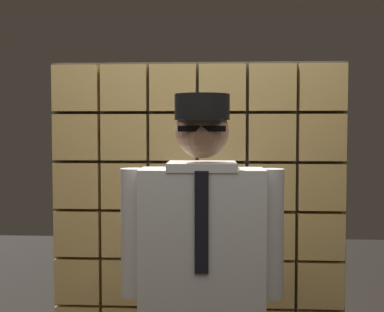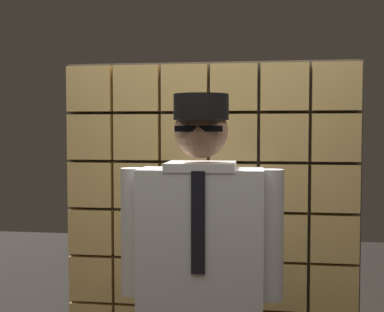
# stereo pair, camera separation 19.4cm
# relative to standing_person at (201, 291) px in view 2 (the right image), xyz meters

# --- Properties ---
(glass_block_wall) EXTENTS (1.73, 0.10, 2.02)m
(glass_block_wall) POSITION_rel_standing_person_xyz_m (-0.06, 0.84, 0.07)
(glass_block_wall) COLOR #F2C672
(glass_block_wall) RESTS_ON ground
(standing_person) EXTENTS (0.70, 0.30, 1.76)m
(standing_person) POSITION_rel_standing_person_xyz_m (0.00, 0.00, 0.00)
(standing_person) COLOR #1E2333
(standing_person) RESTS_ON ground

